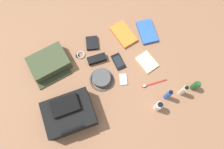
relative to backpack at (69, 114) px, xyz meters
The scene contains 17 objects.
ground_plane 0.41m from the backpack, 155.11° to the right, with size 2.64×2.02×0.02m, color brown.
backpack is the anchor object (origin of this frame).
toiletry_pouch 0.41m from the backpack, 84.71° to the right, with size 0.30×0.28×0.09m.
bucket_hat 0.33m from the backpack, 148.89° to the right, with size 0.18×0.18×0.06m.
shampoo_bottle 0.89m from the backpack, behind, with size 0.04×0.04×0.11m.
lotion_bottle 0.79m from the backpack, behind, with size 0.03×0.03×0.15m.
deodorant_spray 0.68m from the backpack, behind, with size 0.03×0.03×0.15m.
toothpaste_tube 0.60m from the backpack, 164.54° to the left, with size 0.05×0.05×0.13m.
paperback_novel 0.86m from the backpack, 150.97° to the right, with size 0.14×0.21×0.03m.
travel_guidebook 0.73m from the backpack, 141.04° to the right, with size 0.17×0.23×0.02m.
cell_phone 0.52m from the backpack, 149.92° to the right, with size 0.08×0.13×0.01m.
media_player 0.45m from the backpack, 164.96° to the right, with size 0.07×0.09×0.01m.
wristwatch 0.46m from the backpack, 115.52° to the right, with size 0.07×0.06×0.01m.
toothbrush 0.63m from the backpack, behind, with size 0.19×0.02×0.02m.
wallet 0.57m from the backpack, 123.36° to the right, with size 0.09×0.11×0.02m, color black.
notepad 0.67m from the backpack, 164.43° to the right, with size 0.11×0.15×0.02m, color beige.
sunglasses_case 0.45m from the backpack, 132.48° to the right, with size 0.14×0.06×0.04m, color black.
Camera 1 is at (0.16, 0.45, 1.46)m, focal length 33.42 mm.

